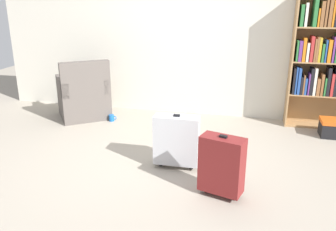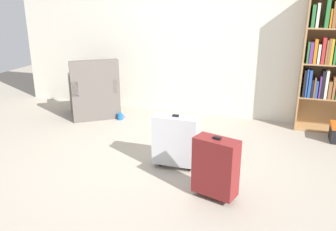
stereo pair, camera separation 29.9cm
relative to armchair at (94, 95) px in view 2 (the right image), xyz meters
name	(u,v)px [view 2 (the right image)]	position (x,y,z in m)	size (l,w,h in m)	color
ground_plane	(147,166)	(1.41, -1.41, -0.32)	(10.36, 10.36, 0.00)	#9E9384
back_wall	(194,29)	(1.41, 0.60, 0.98)	(5.92, 0.10, 2.60)	beige
armchair	(94,95)	(0.00, 0.00, 0.00)	(0.98, 0.98, 0.90)	#59514C
mug	(120,116)	(0.47, -0.09, -0.27)	(0.12, 0.08, 0.10)	#1959A5
suitcase_silver	(175,140)	(1.72, -1.34, 0.00)	(0.48, 0.19, 0.60)	#B7BABF
suitcase_dark_red	(216,167)	(2.24, -1.81, 0.00)	(0.43, 0.30, 0.60)	maroon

